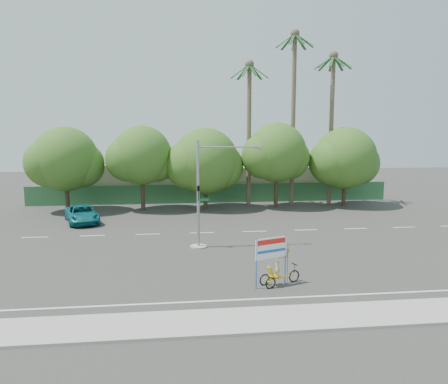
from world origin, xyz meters
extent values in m
plane|color=#33302D|center=(0.00, 0.00, 0.00)|extent=(120.00, 120.00, 0.00)
cube|color=gray|center=(0.00, -7.50, 0.06)|extent=(50.00, 2.40, 0.12)
cube|color=#336B3D|center=(0.00, 21.50, 1.00)|extent=(38.00, 0.08, 2.00)
cube|color=#BBAA94|center=(-10.00, 26.00, 2.00)|extent=(12.00, 8.00, 4.00)
cube|color=#BBAA94|center=(8.00, 26.00, 1.80)|extent=(14.00, 8.00, 3.60)
cylinder|color=#473828|center=(-14.00, 18.00, 1.76)|extent=(0.40, 0.40, 3.52)
sphere|color=#214D16|center=(-14.00, 18.00, 4.96)|extent=(6.00, 6.00, 6.00)
sphere|color=#214D16|center=(-12.65, 18.30, 4.40)|extent=(4.32, 4.32, 4.32)
sphere|color=#214D16|center=(-15.35, 17.75, 4.64)|extent=(4.56, 4.56, 4.56)
cylinder|color=#473828|center=(-7.00, 18.00, 1.87)|extent=(0.40, 0.40, 3.74)
sphere|color=#214D16|center=(-7.00, 18.00, 5.27)|extent=(5.60, 5.60, 5.60)
sphere|color=#214D16|center=(-5.74, 18.30, 4.68)|extent=(4.03, 4.03, 4.03)
sphere|color=#214D16|center=(-8.26, 17.75, 4.93)|extent=(4.26, 4.26, 4.26)
cylinder|color=#473828|center=(-1.00, 18.00, 1.65)|extent=(0.40, 0.40, 3.30)
sphere|color=#214D16|center=(-1.00, 18.00, 4.65)|extent=(6.40, 6.40, 6.40)
sphere|color=#214D16|center=(0.44, 18.30, 4.12)|extent=(4.61, 4.61, 4.61)
sphere|color=#214D16|center=(-2.44, 17.75, 4.35)|extent=(4.86, 4.86, 4.86)
cylinder|color=#473828|center=(6.00, 18.00, 1.94)|extent=(0.40, 0.40, 3.87)
sphere|color=#214D16|center=(6.00, 18.00, 5.46)|extent=(5.80, 5.80, 5.80)
sphere|color=#214D16|center=(7.30, 18.30, 4.84)|extent=(4.18, 4.18, 4.18)
sphere|color=#214D16|center=(4.70, 17.75, 5.10)|extent=(4.41, 4.41, 4.41)
cylinder|color=#473828|center=(13.00, 18.00, 1.72)|extent=(0.40, 0.40, 3.43)
sphere|color=#214D16|center=(13.00, 18.00, 4.84)|extent=(6.20, 6.20, 6.20)
sphere|color=#214D16|center=(14.39, 18.30, 4.29)|extent=(4.46, 4.46, 4.46)
sphere|color=#214D16|center=(11.61, 17.75, 4.52)|extent=(4.71, 4.71, 4.71)
cylinder|color=#70604C|center=(8.00, 19.50, 8.50)|extent=(0.44, 0.44, 17.00)
sphere|color=#70604C|center=(8.00, 19.50, 17.00)|extent=(0.90, 0.90, 0.90)
cube|color=#1C4C21|center=(8.94, 19.50, 16.34)|extent=(1.91, 0.28, 1.36)
cube|color=#1C4C21|center=(8.72, 20.11, 16.34)|extent=(1.65, 1.44, 1.36)
cube|color=#1C4C21|center=(8.16, 20.43, 16.34)|extent=(0.61, 1.93, 1.36)
cube|color=#1C4C21|center=(7.53, 20.32, 16.34)|extent=(1.20, 1.80, 1.36)
cube|color=#1C4C21|center=(7.11, 19.82, 16.34)|extent=(1.89, 0.92, 1.36)
cube|color=#1C4C21|center=(7.11, 19.18, 16.34)|extent=(1.89, 0.92, 1.36)
cube|color=#1C4C21|center=(7.53, 18.68, 16.34)|extent=(1.20, 1.80, 1.36)
cube|color=#1C4C21|center=(8.16, 18.57, 16.34)|extent=(0.61, 1.93, 1.36)
cube|color=#1C4C21|center=(8.72, 18.89, 16.34)|extent=(1.65, 1.44, 1.36)
cylinder|color=#70604C|center=(12.00, 19.50, 7.50)|extent=(0.44, 0.44, 15.00)
sphere|color=#70604C|center=(12.00, 19.50, 15.00)|extent=(0.90, 0.90, 0.90)
cube|color=#1C4C21|center=(12.94, 19.50, 14.34)|extent=(1.91, 0.28, 1.36)
cube|color=#1C4C21|center=(12.72, 20.11, 14.34)|extent=(1.65, 1.44, 1.36)
cube|color=#1C4C21|center=(12.16, 20.43, 14.34)|extent=(0.61, 1.93, 1.36)
cube|color=#1C4C21|center=(11.53, 20.32, 14.34)|extent=(1.20, 1.80, 1.36)
cube|color=#1C4C21|center=(11.11, 19.82, 14.34)|extent=(1.89, 0.92, 1.36)
cube|color=#1C4C21|center=(11.11, 19.18, 14.34)|extent=(1.89, 0.92, 1.36)
cube|color=#1C4C21|center=(11.53, 18.68, 14.34)|extent=(1.20, 1.80, 1.36)
cube|color=#1C4C21|center=(12.16, 18.57, 14.34)|extent=(0.61, 1.93, 1.36)
cube|color=#1C4C21|center=(12.72, 18.89, 14.34)|extent=(1.65, 1.44, 1.36)
cylinder|color=#70604C|center=(3.50, 19.50, 7.00)|extent=(0.44, 0.44, 14.00)
sphere|color=#70604C|center=(3.50, 19.50, 14.00)|extent=(0.90, 0.90, 0.90)
cube|color=#1C4C21|center=(4.44, 19.50, 13.34)|extent=(1.91, 0.28, 1.36)
cube|color=#1C4C21|center=(4.22, 20.11, 13.34)|extent=(1.65, 1.44, 1.36)
cube|color=#1C4C21|center=(3.66, 20.43, 13.34)|extent=(0.61, 1.93, 1.36)
cube|color=#1C4C21|center=(3.03, 20.32, 13.34)|extent=(1.20, 1.80, 1.36)
cube|color=#1C4C21|center=(2.61, 19.82, 13.34)|extent=(1.89, 0.92, 1.36)
cube|color=#1C4C21|center=(2.61, 19.18, 13.34)|extent=(1.89, 0.92, 1.36)
cube|color=#1C4C21|center=(3.03, 18.68, 13.34)|extent=(1.20, 1.80, 1.36)
cube|color=#1C4C21|center=(3.66, 18.57, 13.34)|extent=(0.61, 1.93, 1.36)
cube|color=#1C4C21|center=(4.22, 18.89, 13.34)|extent=(1.65, 1.44, 1.36)
cylinder|color=gray|center=(-2.50, 4.00, 0.05)|extent=(1.10, 1.10, 0.10)
cylinder|color=gray|center=(-2.50, 4.00, 3.50)|extent=(0.18, 0.18, 7.00)
cylinder|color=gray|center=(-0.50, 4.00, 6.55)|extent=(4.00, 0.10, 0.10)
cube|color=gray|center=(1.40, 4.00, 6.45)|extent=(0.55, 0.20, 0.12)
imported|color=black|center=(-2.50, 3.78, 3.60)|extent=(0.16, 0.20, 1.00)
cube|color=#14662D|center=(-2.15, 4.00, 3.15)|extent=(0.70, 0.04, 0.18)
torus|color=black|center=(1.93, -3.11, 0.28)|extent=(0.62, 0.29, 0.64)
torus|color=black|center=(0.35, -3.43, 0.26)|extent=(0.58, 0.27, 0.59)
torus|color=black|center=(0.53, -3.92, 0.26)|extent=(0.58, 0.27, 0.59)
cube|color=gold|center=(1.19, -3.39, 0.34)|extent=(1.51, 0.62, 0.06)
cube|color=gold|center=(0.44, -3.67, 0.28)|extent=(0.25, 0.55, 0.05)
cube|color=gold|center=(0.84, -3.53, 0.47)|extent=(0.58, 0.53, 0.06)
cube|color=gold|center=(0.60, -3.61, 0.73)|extent=(0.34, 0.44, 0.51)
cylinder|color=black|center=(1.93, -3.11, 0.66)|extent=(0.04, 0.04, 0.52)
cube|color=black|center=(1.93, -3.11, 0.91)|extent=(0.18, 0.41, 0.04)
imported|color=#CCB284|center=(0.97, -3.48, 0.83)|extent=(0.36, 0.43, 1.01)
cylinder|color=#1854B5|center=(-0.17, -3.91, 1.27)|extent=(0.07, 0.07, 2.54)
cylinder|color=#1854B5|center=(1.41, -3.31, 1.27)|extent=(0.07, 0.07, 2.54)
cube|color=white|center=(0.62, -3.61, 1.93)|extent=(1.69, 0.67, 1.03)
cube|color=red|center=(0.63, -3.64, 2.25)|extent=(1.50, 0.58, 0.24)
cube|color=#1854B5|center=(0.63, -3.64, 1.78)|extent=(1.50, 0.58, 0.13)
cylinder|color=black|center=(1.54, -3.26, 0.99)|extent=(0.02, 0.02, 1.97)
cube|color=red|center=(1.23, -3.38, 1.60)|extent=(0.79, 0.31, 0.62)
imported|color=#0F636B|center=(-11.65, 12.76, 0.71)|extent=(3.88, 5.61, 1.42)
camera|label=1|loc=(-4.07, -23.85, 7.63)|focal=35.00mm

